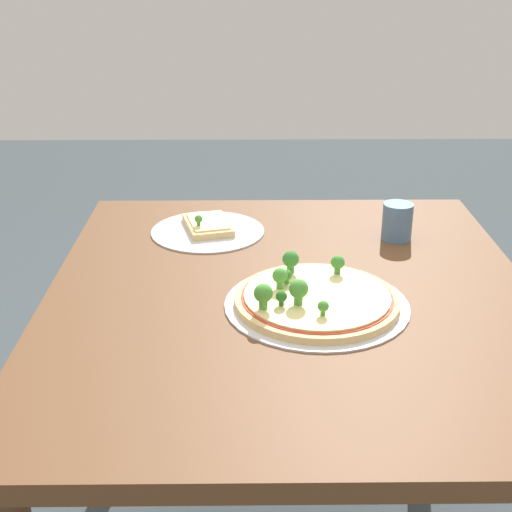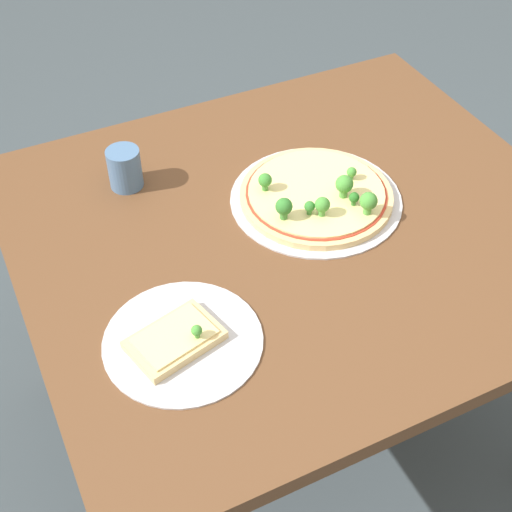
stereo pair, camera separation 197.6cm
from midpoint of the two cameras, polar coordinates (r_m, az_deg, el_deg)
dining_table at (r=1.06m, az=35.56°, el=-37.71°), size 1.08×0.96×0.72m
pizza_tray_whole at (r=0.97m, az=42.17°, el=-36.09°), size 0.35×0.35×0.07m
pizza_tray_slice at (r=1.07m, az=18.06°, el=-23.52°), size 0.27×0.27×0.05m
drinking_cup at (r=1.22m, az=40.28°, el=-19.94°), size 0.07×0.07×0.09m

